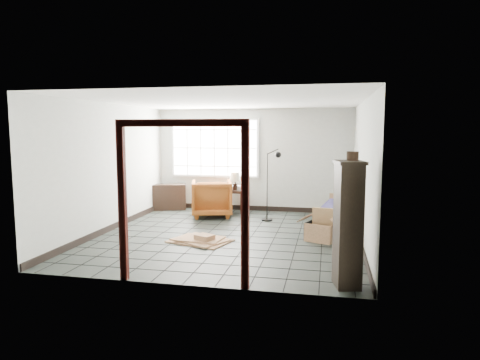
% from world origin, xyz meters
% --- Properties ---
extents(ground, '(5.50, 5.50, 0.00)m').
position_xyz_m(ground, '(0.00, 0.00, 0.00)').
color(ground, black).
rests_on(ground, ground).
extents(room_shell, '(5.02, 5.52, 2.61)m').
position_xyz_m(room_shell, '(0.00, 0.03, 1.68)').
color(room_shell, '#A3A7A0').
rests_on(room_shell, ground).
extents(window_panel, '(2.32, 0.08, 1.52)m').
position_xyz_m(window_panel, '(-1.00, 2.70, 1.60)').
color(window_panel, silver).
rests_on(window_panel, ground).
extents(doorway_trim, '(1.80, 0.08, 2.20)m').
position_xyz_m(doorway_trim, '(0.00, -2.70, 1.38)').
color(doorway_trim, '#3E120E').
rests_on(doorway_trim, ground).
extents(futon_sofa, '(1.08, 2.12, 0.90)m').
position_xyz_m(futon_sofa, '(2.21, 0.97, 0.32)').
color(futon_sofa, olive).
rests_on(futon_sofa, ground).
extents(armchair, '(1.13, 1.09, 0.96)m').
position_xyz_m(armchair, '(-0.83, 1.79, 0.48)').
color(armchair, maroon).
rests_on(armchair, ground).
extents(side_table, '(0.55, 0.55, 0.57)m').
position_xyz_m(side_table, '(-0.38, 2.40, 0.47)').
color(side_table, black).
rests_on(side_table, ground).
extents(table_lamp, '(0.31, 0.31, 0.44)m').
position_xyz_m(table_lamp, '(-0.38, 2.34, 0.88)').
color(table_lamp, black).
rests_on(table_lamp, side_table).
extents(projector, '(0.29, 0.23, 0.10)m').
position_xyz_m(projector, '(-0.37, 2.43, 0.62)').
color(projector, silver).
rests_on(projector, side_table).
extents(floor_lamp, '(0.48, 0.30, 1.65)m').
position_xyz_m(floor_lamp, '(0.66, 1.53, 0.88)').
color(floor_lamp, black).
rests_on(floor_lamp, ground).
extents(console_shelf, '(0.91, 0.57, 0.66)m').
position_xyz_m(console_shelf, '(-2.15, 2.40, 0.33)').
color(console_shelf, black).
rests_on(console_shelf, ground).
extents(tall_shelf, '(0.43, 0.51, 1.67)m').
position_xyz_m(tall_shelf, '(2.15, -2.34, 0.85)').
color(tall_shelf, black).
rests_on(tall_shelf, ground).
extents(pot, '(0.20, 0.20, 0.12)m').
position_xyz_m(pot, '(2.19, -2.26, 1.72)').
color(pot, black).
rests_on(pot, tall_shelf).
extents(open_box, '(0.93, 0.69, 0.47)m').
position_xyz_m(open_box, '(1.78, -0.03, 0.17)').
color(open_box, brown).
rests_on(open_box, ground).
extents(cardboard_pile, '(1.24, 1.05, 0.16)m').
position_xyz_m(cardboard_pile, '(-0.40, -0.55, 0.04)').
color(cardboard_pile, brown).
rests_on(cardboard_pile, ground).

